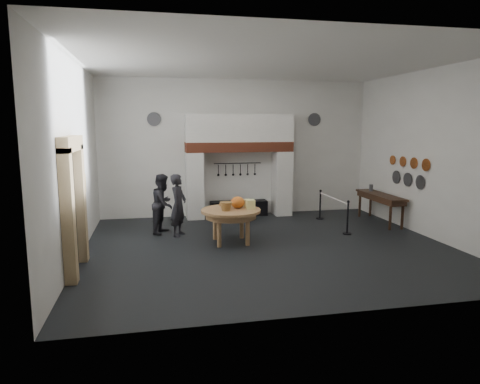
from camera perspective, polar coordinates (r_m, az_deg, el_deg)
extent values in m
cube|color=black|center=(10.88, 3.74, -7.19)|extent=(9.00, 8.00, 0.02)
cube|color=silver|center=(10.56, 4.00, 16.98)|extent=(9.00, 8.00, 0.02)
cube|color=silver|center=(14.37, -0.40, 5.87)|extent=(9.00, 0.02, 4.50)
cube|color=silver|center=(6.73, 12.97, 2.14)|extent=(9.00, 0.02, 4.50)
cube|color=silver|center=(10.25, -21.24, 4.03)|extent=(0.02, 8.00, 4.50)
cube|color=silver|center=(12.46, 24.31, 4.61)|extent=(0.02, 8.00, 4.50)
cube|color=silver|center=(13.92, -6.08, 0.87)|extent=(0.55, 0.70, 2.15)
cube|color=silver|center=(14.50, 5.60, 1.20)|extent=(0.55, 0.70, 2.15)
cube|color=#9E442B|center=(14.02, -0.12, 6.04)|extent=(3.50, 0.72, 0.32)
cube|color=silver|center=(14.01, -0.12, 8.54)|extent=(3.50, 0.70, 0.90)
cube|color=black|center=(14.34, -0.17, -2.19)|extent=(1.90, 0.45, 0.50)
cylinder|color=black|center=(14.33, -0.33, 3.86)|extent=(1.60, 0.02, 0.02)
cube|color=black|center=(9.40, -21.71, -2.56)|extent=(0.04, 1.10, 2.50)
cube|color=tan|center=(8.70, -21.93, -3.12)|extent=(0.22, 0.30, 2.60)
cube|color=tan|center=(10.05, -20.54, -1.48)|extent=(0.22, 0.30, 2.60)
cube|color=tan|center=(9.22, -21.66, 6.02)|extent=(0.22, 1.70, 0.30)
cube|color=gold|center=(11.09, -20.12, 1.04)|extent=(0.05, 0.34, 0.44)
cylinder|color=tan|center=(10.99, -1.23, -2.50)|extent=(1.56, 1.56, 0.07)
ellipsoid|color=#E45520|center=(11.09, -0.31, -1.40)|extent=(0.36, 0.36, 0.31)
cube|color=#FAF695|center=(11.01, 1.37, -1.66)|extent=(0.22, 0.22, 0.24)
cube|color=#FFE798|center=(11.30, 0.93, -1.49)|extent=(0.18, 0.18, 0.20)
cone|color=olive|center=(10.79, -1.88, -1.93)|extent=(0.33, 0.33, 0.22)
ellipsoid|color=olive|center=(11.29, -2.05, -1.68)|extent=(0.31, 0.18, 0.13)
imported|color=black|center=(11.79, -8.22, -1.74)|extent=(0.64, 0.74, 1.70)
imported|color=black|center=(12.17, -10.21, -1.53)|extent=(0.91, 1.00, 1.67)
cube|color=#372114|center=(13.92, 18.22, -0.39)|extent=(0.55, 2.20, 0.06)
cylinder|color=#4F4F54|center=(14.42, 17.07, 0.54)|extent=(0.12, 0.12, 0.22)
cylinder|color=#C6662D|center=(12.62, 23.55, 3.34)|extent=(0.03, 0.34, 0.34)
cylinder|color=#C6662D|center=(13.07, 22.17, 3.59)|extent=(0.03, 0.32, 0.32)
cylinder|color=#C6662D|center=(13.53, 20.88, 3.82)|extent=(0.03, 0.30, 0.30)
cylinder|color=#C6662D|center=(14.00, 19.68, 4.04)|extent=(0.03, 0.28, 0.28)
cylinder|color=#4C4C51|center=(12.84, 22.90, 1.21)|extent=(0.03, 0.40, 0.40)
cylinder|color=#4C4C51|center=(13.33, 21.45, 1.56)|extent=(0.03, 0.40, 0.40)
cylinder|color=#4C4C51|center=(13.83, 20.11, 1.88)|extent=(0.03, 0.40, 0.40)
cylinder|color=#4C4C51|center=(14.04, -11.40, 9.51)|extent=(0.44, 0.03, 0.44)
cylinder|color=#4C4C51|center=(15.07, 9.89, 9.50)|extent=(0.44, 0.03, 0.44)
cylinder|color=black|center=(12.27, 14.16, -3.42)|extent=(0.05, 0.05, 0.90)
cylinder|color=black|center=(14.06, 10.64, -1.74)|extent=(0.05, 0.05, 0.90)
cylinder|color=white|center=(13.09, 12.34, -0.81)|extent=(0.04, 2.00, 0.04)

